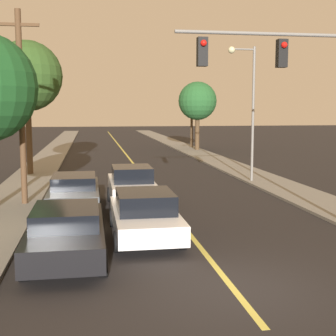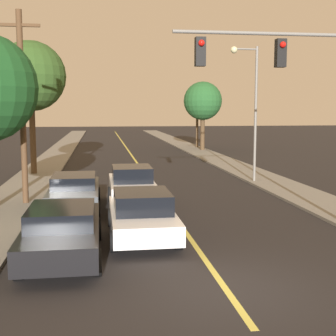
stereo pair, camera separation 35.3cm
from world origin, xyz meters
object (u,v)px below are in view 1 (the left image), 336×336
object	(u,v)px
car_near_lane_front	(145,214)
tree_right_far	(192,101)
tree_left_far	(27,76)
car_near_lane_second	(132,187)
streetlamp_right	(247,96)
utility_pole_left	(21,104)
traffic_signal_mast	(294,83)
car_outer_lane_front	(67,231)
tree_right_near	(197,101)
car_outer_lane_second	(74,192)

from	to	relation	value
car_near_lane_front	tree_right_far	world-z (taller)	tree_right_far
tree_left_far	car_near_lane_second	bearing A→B (deg)	-62.76
car_near_lane_front	streetlamp_right	xyz separation A→B (m)	(6.60, 9.85, 3.88)
car_near_lane_second	utility_pole_left	size ratio (longest dim) A/B	0.56
car_near_lane_second	car_near_lane_front	bearing A→B (deg)	-90.00
car_near_lane_second	tree_right_far	distance (m)	29.42
tree_left_far	tree_right_far	distance (m)	22.49
car_near_lane_second	traffic_signal_mast	xyz separation A→B (m)	(5.06, -3.77, 3.96)
streetlamp_right	tree_left_far	xyz separation A→B (m)	(-11.79, 4.74, 1.22)
utility_pole_left	tree_right_far	distance (m)	29.82
traffic_signal_mast	tree_left_far	distance (m)	17.26
tree_left_far	streetlamp_right	bearing A→B (deg)	-21.92
car_outer_lane_front	streetlamp_right	size ratio (longest dim) A/B	0.71
streetlamp_right	tree_right_far	world-z (taller)	streetlamp_right
car_near_lane_front	traffic_signal_mast	xyz separation A→B (m)	(5.06, 0.74, 4.06)
car_outer_lane_front	traffic_signal_mast	xyz separation A→B (m)	(7.32, 2.44, 4.05)
streetlamp_right	utility_pole_left	world-z (taller)	utility_pole_left
car_outer_lane_front	tree_right_near	size ratio (longest dim) A/B	0.78
car_near_lane_second	utility_pole_left	world-z (taller)	utility_pole_left
car_outer_lane_front	tree_left_far	bearing A→B (deg)	100.19
car_outer_lane_second	utility_pole_left	size ratio (longest dim) A/B	0.65
car_outer_lane_front	tree_left_far	world-z (taller)	tree_left_far
traffic_signal_mast	tree_left_far	bearing A→B (deg)	126.49
streetlamp_right	utility_pole_left	xyz separation A→B (m)	(-10.90, -4.36, -0.49)
car_near_lane_front	tree_left_far	distance (m)	16.31
car_near_lane_front	utility_pole_left	xyz separation A→B (m)	(-4.30, 5.49, 3.39)
car_near_lane_front	tree_right_far	size ratio (longest dim) A/B	0.79
car_near_lane_second	tree_right_near	world-z (taller)	tree_right_near
car_outer_lane_second	tree_left_far	world-z (taller)	tree_left_far
tree_left_far	tree_right_far	xyz separation A→B (m)	(13.70, 17.81, -1.04)
car_outer_lane_second	utility_pole_left	world-z (taller)	utility_pole_left
car_outer_lane_second	tree_left_far	size ratio (longest dim) A/B	0.64
car_near_lane_second	car_outer_lane_second	size ratio (longest dim) A/B	0.87
tree_left_far	tree_right_near	bearing A→B (deg)	47.46
car_near_lane_front	tree_left_far	world-z (taller)	tree_left_far
traffic_signal_mast	car_outer_lane_front	bearing A→B (deg)	-161.52
tree_left_far	tree_right_far	bearing A→B (deg)	52.44
car_near_lane_second	traffic_signal_mast	distance (m)	7.45
car_outer_lane_front	car_outer_lane_second	bearing A→B (deg)	90.00
car_near_lane_second	car_outer_lane_front	xyz separation A→B (m)	(-2.26, -6.22, -0.09)
car_outer_lane_front	streetlamp_right	world-z (taller)	streetlamp_right
tree_right_near	tree_left_far	bearing A→B (deg)	-132.54
traffic_signal_mast	tree_right_far	bearing A→B (deg)	83.77
car_near_lane_front	utility_pole_left	distance (m)	7.75
car_near_lane_second	car_outer_lane_second	bearing A→B (deg)	-175.47
tree_left_far	tree_right_near	xyz separation A→B (m)	(13.60, 14.82, -1.14)
tree_right_far	car_outer_lane_second	bearing A→B (deg)	-110.99
tree_right_near	car_near_lane_front	bearing A→B (deg)	-105.95
car_near_lane_second	utility_pole_left	xyz separation A→B (m)	(-4.30, 0.97, 3.29)
traffic_signal_mast	tree_right_near	xyz separation A→B (m)	(3.35, 28.67, -0.10)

